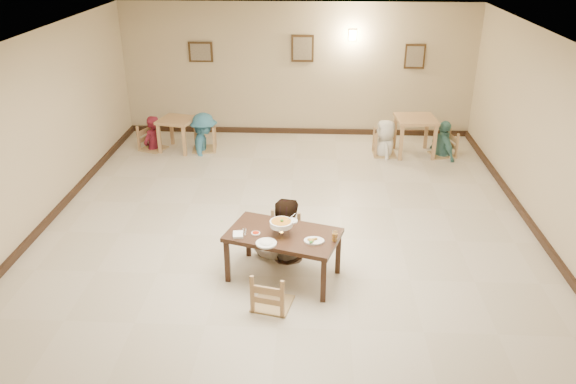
# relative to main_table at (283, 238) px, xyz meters

# --- Properties ---
(floor) EXTENTS (10.00, 10.00, 0.00)m
(floor) POSITION_rel_main_table_xyz_m (-0.01, 1.11, -0.62)
(floor) COLOR beige
(floor) RESTS_ON ground
(ceiling) EXTENTS (10.00, 10.00, 0.00)m
(ceiling) POSITION_rel_main_table_xyz_m (-0.01, 1.11, 2.38)
(ceiling) COLOR silver
(ceiling) RESTS_ON wall_back
(wall_back) EXTENTS (10.00, 0.00, 10.00)m
(wall_back) POSITION_rel_main_table_xyz_m (-0.01, 6.11, 0.88)
(wall_back) COLOR #C3AF8C
(wall_back) RESTS_ON floor
(wall_left) EXTENTS (0.00, 10.00, 10.00)m
(wall_left) POSITION_rel_main_table_xyz_m (-4.01, 1.11, 0.88)
(wall_left) COLOR #C3AF8C
(wall_left) RESTS_ON floor
(wall_right) EXTENTS (0.00, 10.00, 10.00)m
(wall_right) POSITION_rel_main_table_xyz_m (3.99, 1.11, 0.88)
(wall_right) COLOR #C3AF8C
(wall_right) RESTS_ON floor
(baseboard_back) EXTENTS (8.00, 0.06, 0.12)m
(baseboard_back) POSITION_rel_main_table_xyz_m (-0.01, 6.08, -0.56)
(baseboard_back) COLOR black
(baseboard_back) RESTS_ON floor
(baseboard_left) EXTENTS (0.06, 10.00, 0.12)m
(baseboard_left) POSITION_rel_main_table_xyz_m (-3.98, 1.11, -0.56)
(baseboard_left) COLOR black
(baseboard_left) RESTS_ON floor
(baseboard_right) EXTENTS (0.06, 10.00, 0.12)m
(baseboard_right) POSITION_rel_main_table_xyz_m (3.96, 1.11, -0.56)
(baseboard_right) COLOR black
(baseboard_right) RESTS_ON floor
(picture_a) EXTENTS (0.55, 0.04, 0.45)m
(picture_a) POSITION_rel_main_table_xyz_m (-2.21, 6.06, 1.28)
(picture_a) COLOR #362413
(picture_a) RESTS_ON wall_back
(picture_b) EXTENTS (0.50, 0.04, 0.60)m
(picture_b) POSITION_rel_main_table_xyz_m (0.09, 6.06, 1.38)
(picture_b) COLOR #362413
(picture_b) RESTS_ON wall_back
(picture_c) EXTENTS (0.45, 0.04, 0.55)m
(picture_c) POSITION_rel_main_table_xyz_m (2.59, 6.06, 1.23)
(picture_c) COLOR #362413
(picture_c) RESTS_ON wall_back
(wall_sconce) EXTENTS (0.16, 0.05, 0.22)m
(wall_sconce) POSITION_rel_main_table_xyz_m (1.19, 6.07, 1.68)
(wall_sconce) COLOR #FFD88C
(wall_sconce) RESTS_ON wall_back
(main_table) EXTENTS (1.67, 1.24, 0.70)m
(main_table) POSITION_rel_main_table_xyz_m (0.00, 0.00, 0.00)
(main_table) COLOR #361F14
(main_table) RESTS_ON floor
(chair_far) EXTENTS (0.50, 0.50, 1.06)m
(chair_far) POSITION_rel_main_table_xyz_m (-0.06, 0.67, -0.09)
(chair_far) COLOR tan
(chair_far) RESTS_ON floor
(chair_near) EXTENTS (0.48, 0.48, 1.02)m
(chair_near) POSITION_rel_main_table_xyz_m (-0.11, -0.65, -0.11)
(chair_near) COLOR tan
(chair_near) RESTS_ON floor
(main_diner) EXTENTS (0.98, 0.81, 1.82)m
(main_diner) POSITION_rel_main_table_xyz_m (-0.04, 0.60, 0.29)
(main_diner) COLOR gray
(main_diner) RESTS_ON floor
(curry_warmer) EXTENTS (0.34, 0.31, 0.28)m
(curry_warmer) POSITION_rel_main_table_xyz_m (-0.02, -0.03, 0.24)
(curry_warmer) COLOR silver
(curry_warmer) RESTS_ON main_table
(rice_plate_far) EXTENTS (0.27, 0.27, 0.06)m
(rice_plate_far) POSITION_rel_main_table_xyz_m (0.05, 0.34, 0.09)
(rice_plate_far) COLOR white
(rice_plate_far) RESTS_ON main_table
(rice_plate_near) EXTENTS (0.28, 0.28, 0.06)m
(rice_plate_near) POSITION_rel_main_table_xyz_m (-0.21, -0.30, 0.09)
(rice_plate_near) COLOR white
(rice_plate_near) RESTS_ON main_table
(fried_plate) EXTENTS (0.27, 0.27, 0.06)m
(fried_plate) POSITION_rel_main_table_xyz_m (0.42, -0.21, 0.10)
(fried_plate) COLOR white
(fried_plate) RESTS_ON main_table
(chili_dish) EXTENTS (0.12, 0.12, 0.03)m
(chili_dish) POSITION_rel_main_table_xyz_m (-0.37, -0.04, 0.09)
(chili_dish) COLOR white
(chili_dish) RESTS_ON main_table
(napkin_cutlery) EXTENTS (0.18, 0.28, 0.03)m
(napkin_cutlery) POSITION_rel_main_table_xyz_m (-0.60, -0.10, 0.10)
(napkin_cutlery) COLOR white
(napkin_cutlery) RESTS_ON main_table
(drink_glass) EXTENTS (0.07, 0.07, 0.15)m
(drink_glass) POSITION_rel_main_table_xyz_m (0.69, -0.17, 0.15)
(drink_glass) COLOR white
(drink_glass) RESTS_ON main_table
(bg_table_left) EXTENTS (0.85, 0.85, 0.71)m
(bg_table_left) POSITION_rel_main_table_xyz_m (-2.59, 4.85, -0.04)
(bg_table_left) COLOR tan
(bg_table_left) RESTS_ON floor
(bg_table_right) EXTENTS (0.87, 0.87, 0.82)m
(bg_table_right) POSITION_rel_main_table_xyz_m (2.53, 4.85, 0.06)
(bg_table_right) COLOR tan
(bg_table_right) RESTS_ON floor
(bg_chair_ll) EXTENTS (0.49, 0.49, 1.04)m
(bg_chair_ll) POSITION_rel_main_table_xyz_m (-3.15, 4.86, -0.10)
(bg_chair_ll) COLOR tan
(bg_chair_ll) RESTS_ON floor
(bg_chair_lr) EXTENTS (0.50, 0.50, 1.07)m
(bg_chair_lr) POSITION_rel_main_table_xyz_m (-2.02, 4.88, -0.08)
(bg_chair_lr) COLOR tan
(bg_chair_lr) RESTS_ON floor
(bg_chair_rl) EXTENTS (0.48, 0.48, 1.02)m
(bg_chair_rl) POSITION_rel_main_table_xyz_m (1.91, 4.78, -0.11)
(bg_chair_rl) COLOR tan
(bg_chair_rl) RESTS_ON floor
(bg_chair_rr) EXTENTS (0.48, 0.48, 1.01)m
(bg_chair_rr) POSITION_rel_main_table_xyz_m (3.15, 4.81, -0.11)
(bg_chair_rr) COLOR tan
(bg_chair_rr) RESTS_ON floor
(bg_diner_a) EXTENTS (0.56, 0.66, 1.52)m
(bg_diner_a) POSITION_rel_main_table_xyz_m (-3.15, 4.86, 0.14)
(bg_diner_a) COLOR maroon
(bg_diner_a) RESTS_ON floor
(bg_diner_b) EXTENTS (0.73, 1.13, 1.66)m
(bg_diner_b) POSITION_rel_main_table_xyz_m (-2.02, 4.88, 0.21)
(bg_diner_b) COLOR teal
(bg_diner_b) RESTS_ON floor
(bg_diner_c) EXTENTS (0.55, 0.79, 1.54)m
(bg_diner_c) POSITION_rel_main_table_xyz_m (1.91, 4.78, 0.15)
(bg_diner_c) COLOR silver
(bg_diner_c) RESTS_ON floor
(bg_diner_d) EXTENTS (0.65, 0.97, 1.53)m
(bg_diner_d) POSITION_rel_main_table_xyz_m (3.15, 4.81, 0.15)
(bg_diner_d) COLOR teal
(bg_diner_d) RESTS_ON floor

